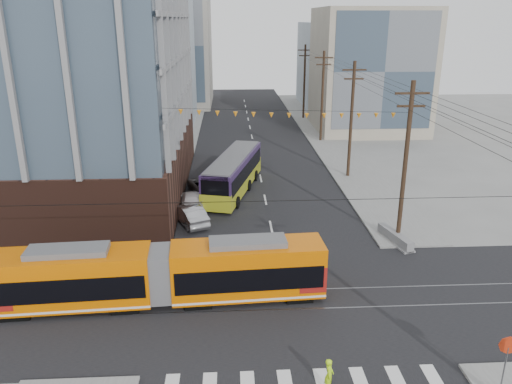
# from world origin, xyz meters

# --- Properties ---
(ground) EXTENTS (160.00, 160.00, 0.00)m
(ground) POSITION_xyz_m (0.00, 0.00, 0.00)
(ground) COLOR slate
(bg_bldg_nw_near) EXTENTS (18.00, 16.00, 18.00)m
(bg_bldg_nw_near) POSITION_xyz_m (-17.00, 52.00, 9.00)
(bg_bldg_nw_near) COLOR #8C99A5
(bg_bldg_nw_near) RESTS_ON ground
(bg_bldg_ne_near) EXTENTS (14.00, 14.00, 16.00)m
(bg_bldg_ne_near) POSITION_xyz_m (16.00, 48.00, 8.00)
(bg_bldg_ne_near) COLOR gray
(bg_bldg_ne_near) RESTS_ON ground
(bg_bldg_nw_far) EXTENTS (16.00, 18.00, 20.00)m
(bg_bldg_nw_far) POSITION_xyz_m (-14.00, 72.00, 10.00)
(bg_bldg_nw_far) COLOR gray
(bg_bldg_nw_far) RESTS_ON ground
(bg_bldg_ne_far) EXTENTS (16.00, 16.00, 14.00)m
(bg_bldg_ne_far) POSITION_xyz_m (18.00, 68.00, 7.00)
(bg_bldg_ne_far) COLOR #8C99A5
(bg_bldg_ne_far) RESTS_ON ground
(utility_pole_far) EXTENTS (0.30, 0.30, 11.00)m
(utility_pole_far) POSITION_xyz_m (8.50, 56.00, 5.50)
(utility_pole_far) COLOR black
(utility_pole_far) RESTS_ON ground
(streetcar) EXTENTS (17.64, 3.50, 3.38)m
(streetcar) POSITION_xyz_m (-6.74, 4.10, 1.69)
(streetcar) COLOR #D25D00
(streetcar) RESTS_ON ground
(city_bus) EXTENTS (5.51, 12.18, 3.38)m
(city_bus) POSITION_xyz_m (-2.65, 22.32, 1.69)
(city_bus) COLOR #2F1D45
(city_bus) RESTS_ON ground
(parked_car_silver) EXTENTS (3.21, 4.69, 1.47)m
(parked_car_silver) POSITION_xyz_m (-6.02, 15.13, 0.73)
(parked_car_silver) COLOR #9D9DA1
(parked_car_silver) RESTS_ON ground
(parked_car_white) EXTENTS (2.34, 4.81, 1.35)m
(parked_car_white) POSITION_xyz_m (-6.08, 18.44, 0.67)
(parked_car_white) COLOR silver
(parked_car_white) RESTS_ON ground
(parked_car_grey) EXTENTS (3.82, 5.56, 1.41)m
(parked_car_grey) POSITION_xyz_m (-5.17, 21.96, 0.71)
(parked_car_grey) COLOR #5F6061
(parked_car_grey) RESTS_ON ground
(pedestrian) EXTENTS (0.49, 0.62, 1.50)m
(pedestrian) POSITION_xyz_m (0.94, -3.13, 0.75)
(pedestrian) COLOR #BCF914
(pedestrian) RESTS_ON ground
(stop_sign) EXTENTS (0.91, 0.91, 2.63)m
(stop_sign) POSITION_xyz_m (7.90, -3.81, 1.31)
(stop_sign) COLOR red
(stop_sign) RESTS_ON ground
(jersey_barrier) EXTENTS (1.72, 3.81, 0.74)m
(jersey_barrier) POSITION_xyz_m (8.30, 10.95, 0.37)
(jersey_barrier) COLOR #606060
(jersey_barrier) RESTS_ON ground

